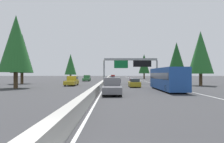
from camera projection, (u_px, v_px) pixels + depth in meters
The scene contains 19 objects.
ground_plane at pixel (107, 81), 64.62m from camera, with size 320.00×320.00×0.00m, color #38383A.
median_barrier at pixel (107, 78), 84.62m from camera, with size 180.00×0.56×0.90m, color #ADAAA3.
shoulder_stripe_right at pixel (140, 80), 74.61m from camera, with size 160.00×0.16×0.01m, color silver.
shoulder_stripe_median at pixel (108, 80), 74.62m from camera, with size 160.00×0.16×0.01m, color silver.
sign_gantry_overhead at pixel (131, 63), 48.53m from camera, with size 0.50×12.68×5.91m.
pickup_far_right at pixel (112, 86), 23.42m from camera, with size 5.60×2.00×1.86m.
bus_distant_a at pixel (167, 78), 28.92m from camera, with size 11.50×2.55×3.10m.
sedan_mid_right at pixel (113, 79), 68.39m from camera, with size 4.40×1.80×1.47m.
sedan_far_left at pixel (113, 76), 133.26m from camera, with size 4.40×1.80×1.47m.
minivan_mid_left at pixel (113, 76), 113.91m from camera, with size 5.00×1.95×1.69m.
sedan_distant_b at pixel (134, 83), 36.03m from camera, with size 4.40×1.80×1.47m.
oncoming_near at pixel (87, 78), 65.44m from camera, with size 5.60×2.00×1.86m.
oncoming_far at pixel (72, 81), 40.88m from camera, with size 5.60×2.00×1.86m.
conifer_right_near at pixel (201, 52), 40.32m from camera, with size 4.66×4.66×10.58m.
conifer_right_mid at pixel (177, 58), 56.96m from camera, with size 4.80×4.80×10.92m.
conifer_right_far at pixel (144, 64), 94.76m from camera, with size 4.95×4.95×11.26m.
conifer_left_foreground at pixel (16, 44), 32.95m from camera, with size 5.11×5.11×11.62m.
conifer_left_near at pixel (22, 54), 47.78m from camera, with size 5.02×5.02×11.41m.
conifer_left_mid at pixel (71, 64), 71.71m from camera, with size 4.01×4.01×9.11m.
Camera 1 is at (-4.64, -1.56, 2.31)m, focal length 33.53 mm.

